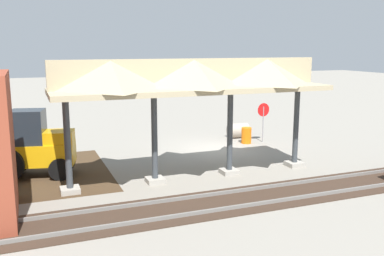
{
  "coord_description": "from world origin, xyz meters",
  "views": [
    {
      "loc": [
        9.15,
        20.3,
        5.36
      ],
      "look_at": [
        1.96,
        1.95,
        1.6
      ],
      "focal_mm": 40.0,
      "sensor_mm": 36.0,
      "label": 1
    }
  ],
  "objects_px": {
    "traffic_barrel": "(246,135)",
    "stop_sign": "(263,114)",
    "concrete_pipe": "(238,131)",
    "backhoe": "(31,147)"
  },
  "relations": [
    {
      "from": "traffic_barrel",
      "to": "stop_sign",
      "type": "bearing_deg",
      "value": 178.26
    },
    {
      "from": "concrete_pipe",
      "to": "stop_sign",
      "type": "bearing_deg",
      "value": 116.94
    },
    {
      "from": "stop_sign",
      "to": "concrete_pipe",
      "type": "xyz_separation_m",
      "value": [
        0.79,
        -1.55,
        -1.17
      ]
    },
    {
      "from": "backhoe",
      "to": "traffic_barrel",
      "type": "xyz_separation_m",
      "value": [
        -11.37,
        -2.29,
        -0.82
      ]
    },
    {
      "from": "backhoe",
      "to": "concrete_pipe",
      "type": "xyz_separation_m",
      "value": [
        -11.62,
        -3.8,
        -0.83
      ]
    },
    {
      "from": "backhoe",
      "to": "concrete_pipe",
      "type": "height_order",
      "value": "backhoe"
    },
    {
      "from": "stop_sign",
      "to": "backhoe",
      "type": "xyz_separation_m",
      "value": [
        12.41,
        2.26,
        -0.34
      ]
    },
    {
      "from": "stop_sign",
      "to": "backhoe",
      "type": "bearing_deg",
      "value": 10.3
    },
    {
      "from": "concrete_pipe",
      "to": "traffic_barrel",
      "type": "xyz_separation_m",
      "value": [
        0.25,
        1.51,
        0.02
      ]
    },
    {
      "from": "concrete_pipe",
      "to": "traffic_barrel",
      "type": "height_order",
      "value": "traffic_barrel"
    }
  ]
}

